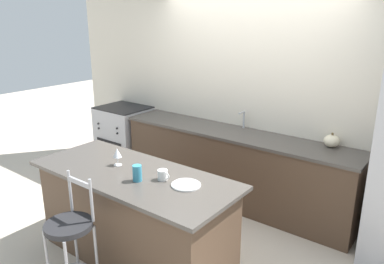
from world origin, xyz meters
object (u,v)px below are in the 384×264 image
(bar_stool_near, at_px, (71,236))
(tumbler_cup, at_px, (137,173))
(oven_range, at_px, (125,137))
(wine_glass, at_px, (117,153))
(dinner_plate, at_px, (186,185))
(pumpkin_decoration, at_px, (332,141))
(coffee_mug, at_px, (163,175))

(bar_stool_near, distance_m, tumbler_cup, 0.73)
(bar_stool_near, relative_size, tumbler_cup, 7.41)
(oven_range, xyz_separation_m, wine_glass, (1.57, -1.52, 0.55))
(bar_stool_near, bearing_deg, oven_range, 128.44)
(dinner_plate, distance_m, pumpkin_decoration, 1.81)
(wine_glass, bearing_deg, oven_range, 135.96)
(dinner_plate, height_order, coffee_mug, coffee_mug)
(oven_range, relative_size, dinner_plate, 3.79)
(bar_stool_near, height_order, pumpkin_decoration, pumpkin_decoration)
(oven_range, xyz_separation_m, pumpkin_decoration, (3.03, 0.20, 0.51))
(coffee_mug, height_order, pumpkin_decoration, pumpkin_decoration)
(oven_range, distance_m, dinner_plate, 2.83)
(dinner_plate, xyz_separation_m, wine_glass, (-0.79, -0.04, 0.11))
(pumpkin_decoration, bearing_deg, oven_range, -176.26)
(dinner_plate, bearing_deg, pumpkin_decoration, 68.45)
(oven_range, distance_m, coffee_mug, 2.66)
(dinner_plate, xyz_separation_m, pumpkin_decoration, (0.66, 1.68, 0.07))
(oven_range, relative_size, tumbler_cup, 6.64)
(wine_glass, relative_size, pumpkin_decoration, 1.01)
(oven_range, xyz_separation_m, tumbler_cup, (1.98, -1.66, 0.50))
(dinner_plate, xyz_separation_m, tumbler_cup, (-0.39, -0.18, 0.06))
(dinner_plate, bearing_deg, oven_range, 147.97)
(dinner_plate, distance_m, wine_glass, 0.80)
(tumbler_cup, relative_size, pumpkin_decoration, 0.84)
(bar_stool_near, height_order, wine_glass, wine_glass)
(oven_range, relative_size, coffee_mug, 8.00)
(dinner_plate, height_order, pumpkin_decoration, pumpkin_decoration)
(coffee_mug, height_order, tumbler_cup, tumbler_cup)
(wine_glass, bearing_deg, coffee_mug, 1.14)
(wine_glass, height_order, pumpkin_decoration, wine_glass)
(bar_stool_near, distance_m, pumpkin_decoration, 2.77)
(wine_glass, height_order, coffee_mug, wine_glass)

